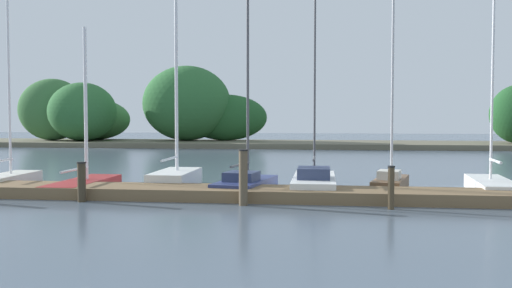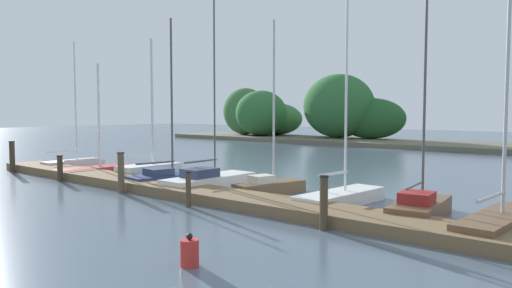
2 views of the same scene
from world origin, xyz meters
name	(u,v)px [view 2 (image 2 of 2)]	position (x,y,z in m)	size (l,w,h in m)	color
dock_pier	(182,190)	(0.00, 12.48, 0.17)	(26.15, 1.80, 0.35)	brown
far_shore	(344,118)	(-10.90, 42.91, 2.43)	(62.25, 8.76, 6.84)	#66604C
sailboat_0	(75,162)	(-10.92, 14.33, 0.33)	(1.13, 3.45, 6.87)	silver
sailboat_1	(98,168)	(-7.91, 13.85, 0.28)	(1.18, 4.31, 5.48)	maroon
sailboat_2	(151,168)	(-5.07, 14.96, 0.40)	(1.25, 3.44, 6.53)	white
sailboat_3	(169,176)	(-2.43, 13.88, 0.34)	(1.82, 3.70, 7.01)	navy
sailboat_4	(211,180)	(-0.25, 14.26, 0.36)	(1.39, 4.48, 8.37)	white
sailboat_5	(271,184)	(2.27, 14.94, 0.36)	(1.54, 3.15, 6.54)	brown
sailboat_6	(343,194)	(5.45, 14.87, 0.33)	(1.41, 4.19, 8.41)	white
sailboat_7	(421,205)	(8.25, 14.56, 0.36)	(1.59, 3.48, 7.31)	brown
sailboat_8	(501,220)	(10.53, 14.12, 0.34)	(1.23, 4.35, 7.06)	brown
mooring_piling_0	(12,156)	(-11.76, 11.34, 0.81)	(0.30, 0.30, 1.60)	#3D3323
mooring_piling_1	(60,168)	(-6.90, 11.35, 0.59)	(0.27, 0.27, 1.17)	#3D3323
mooring_piling_2	(121,172)	(-2.14, 11.30, 0.79)	(0.28, 0.28, 1.57)	brown
mooring_piling_3	(188,189)	(1.88, 11.13, 0.59)	(0.20, 0.20, 1.17)	#4C3D28
mooring_piling_4	(324,203)	(6.92, 11.37, 0.73)	(0.25, 0.25, 1.45)	#4C3D28
channel_buoy_1	(190,252)	(6.49, 7.08, 0.28)	(0.38, 0.38, 0.68)	red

